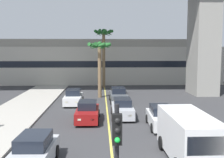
{
  "coord_description": "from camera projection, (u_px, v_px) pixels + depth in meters",
  "views": [
    {
      "loc": [
        -0.58,
        -0.06,
        5.52
      ],
      "look_at": [
        0.0,
        14.0,
        4.06
      ],
      "focal_mm": 44.4,
      "sensor_mm": 36.0,
      "label": 1
    }
  ],
  "objects": [
    {
      "name": "car_queue_sixth",
      "position": [
        88.0,
        112.0,
        21.64
      ],
      "size": [
        1.87,
        4.12,
        1.56
      ],
      "color": "maroon",
      "rests_on": "ground"
    },
    {
      "name": "car_queue_third",
      "position": [
        34.0,
        153.0,
        13.04
      ],
      "size": [
        1.95,
        4.16,
        1.56
      ],
      "color": "#B7BABF",
      "rests_on": "ground"
    },
    {
      "name": "pier_building_backdrop",
      "position": [
        104.0,
        62.0,
        47.3
      ],
      "size": [
        38.36,
        8.04,
        7.29
      ],
      "color": "beige",
      "rests_on": "ground"
    },
    {
      "name": "palm_tree_near_median",
      "position": [
        104.0,
        42.0,
        40.69
      ],
      "size": [
        2.93,
        2.94,
        8.66
      ],
      "color": "brown",
      "rests_on": "ground"
    },
    {
      "name": "car_queue_fourth",
      "position": [
        161.0,
        117.0,
        19.87
      ],
      "size": [
        1.94,
        4.15,
        1.56
      ],
      "color": "white",
      "rests_on": "ground"
    },
    {
      "name": "lane_stripe_center",
      "position": [
        107.0,
        113.0,
        24.5
      ],
      "size": [
        0.14,
        56.0,
        0.01
      ],
      "primitive_type": "cube",
      "color": "#DBCC4C",
      "rests_on": "ground"
    },
    {
      "name": "car_queue_second",
      "position": [
        118.0,
        95.0,
        29.52
      ],
      "size": [
        1.9,
        4.14,
        1.56
      ],
      "color": "#4C5156",
      "rests_on": "ground"
    },
    {
      "name": "car_queue_front",
      "position": [
        74.0,
        98.0,
        28.23
      ],
      "size": [
        1.84,
        4.1,
        1.56
      ],
      "color": "white",
      "rests_on": "ground"
    },
    {
      "name": "delivery_van",
      "position": [
        188.0,
        136.0,
        13.8
      ],
      "size": [
        2.19,
        5.26,
        2.36
      ],
      "color": "white",
      "rests_on": "ground"
    },
    {
      "name": "palm_tree_mid_median",
      "position": [
        100.0,
        54.0,
        32.0
      ],
      "size": [
        2.84,
        2.85,
        6.54
      ],
      "color": "brown",
      "rests_on": "ground"
    },
    {
      "name": "car_queue_fifth",
      "position": [
        122.0,
        109.0,
        22.84
      ],
      "size": [
        1.88,
        4.13,
        1.56
      ],
      "color": "#B7BABF",
      "rests_on": "ground"
    }
  ]
}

